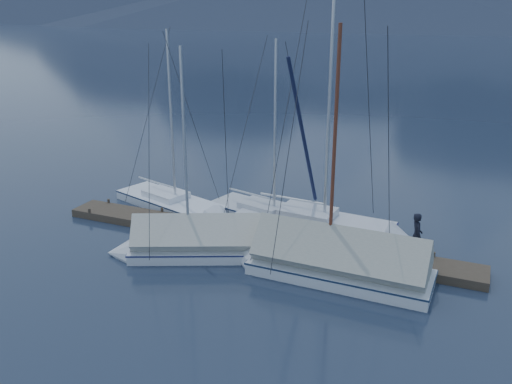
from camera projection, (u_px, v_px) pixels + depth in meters
ground at (236, 262)px, 20.80m from camera, size 1000.00×1000.00×0.00m
dock at (256, 239)px, 22.50m from camera, size 18.00×1.50×0.54m
mooring_posts at (245, 232)px, 22.61m from camera, size 15.12×1.52×0.35m
sailboat_open_left at (183, 208)px, 25.87m from camera, size 7.21×3.91×9.19m
sailboat_open_mid at (282, 219)px, 24.47m from camera, size 6.95×3.48×8.85m
sailboat_open_right at (336, 228)px, 23.45m from camera, size 8.09×3.41×10.50m
sailboat_covered_near at (325, 263)px, 19.64m from camera, size 7.59×3.26×9.80m
sailboat_covered_far at (186, 245)px, 21.23m from camera, size 6.49×4.24×8.80m
person at (417, 235)px, 20.19m from camera, size 0.62×0.74×1.74m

